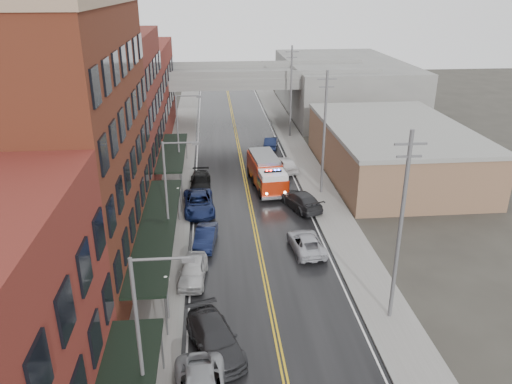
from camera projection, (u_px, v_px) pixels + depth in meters
road at (253, 218)px, 44.09m from camera, size 11.00×160.00×0.02m
sidewalk_left at (170, 220)px, 43.44m from camera, size 3.00×160.00×0.15m
sidewalk_right at (334, 214)px, 44.68m from camera, size 3.00×160.00×0.15m
curb_left at (189, 220)px, 43.58m from camera, size 0.30×160.00×0.15m
curb_right at (316, 215)px, 44.54m from camera, size 0.30×160.00×0.15m
brick_building_b at (62, 149)px, 33.07m from camera, size 9.00×20.00×18.00m
brick_building_c at (111, 110)px, 49.74m from camera, size 9.00×15.00×15.00m
brick_building_far at (135, 91)px, 66.41m from camera, size 9.00×20.00×12.00m
tan_building at (393, 151)px, 53.68m from camera, size 14.00×22.00×5.00m
right_far_block at (342, 85)px, 80.87m from camera, size 18.00×30.00×8.00m
awning_1 at (158, 226)px, 35.87m from camera, size 2.60×18.00×3.09m
awning_2 at (173, 152)px, 51.97m from camera, size 2.60×13.00×3.09m
globe_lamp_1 at (166, 288)px, 29.79m from camera, size 0.44×0.44×3.12m
globe_lamp_2 at (178, 197)px, 42.66m from camera, size 0.44×0.44×3.12m
street_lamp_0 at (144, 336)px, 21.32m from camera, size 2.64×0.22×9.00m
street_lamp_1 at (170, 192)px, 36.03m from camera, size 2.64×0.22×9.00m
street_lamp_2 at (180, 132)px, 50.74m from camera, size 2.64×0.22×9.00m
utility_pole_0 at (400, 226)px, 28.49m from camera, size 1.80×0.24×12.00m
utility_pole_1 at (324, 132)px, 46.88m from camera, size 1.80×0.24×12.00m
utility_pole_2 at (291, 90)px, 65.27m from camera, size 1.80×0.24×12.00m
overpass at (234, 84)px, 71.22m from camera, size 40.00×10.00×7.50m
fire_truck at (267, 172)px, 50.28m from camera, size 3.97×8.50×3.02m
parked_car_left_3 at (215, 338)px, 27.83m from camera, size 3.84×5.98×1.61m
parked_car_left_4 at (193, 271)px, 34.52m from camera, size 2.24×4.64×1.53m
parked_car_left_5 at (206, 237)px, 39.23m from camera, size 2.06×4.47×1.42m
parked_car_left_6 at (199, 203)px, 45.13m from camera, size 3.04×5.99×1.62m
parked_car_left_7 at (200, 182)px, 50.30m from camera, size 2.07×4.97×1.44m
parked_car_right_0 at (306, 243)px, 38.43m from camera, size 2.67×5.09×1.37m
parked_car_right_1 at (301, 200)px, 45.80m from camera, size 3.87×5.87×1.58m
parked_car_right_2 at (284, 164)px, 55.01m from camera, size 3.04×5.06×1.61m
parked_car_right_3 at (271, 142)px, 62.84m from camera, size 2.34×4.57×1.44m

